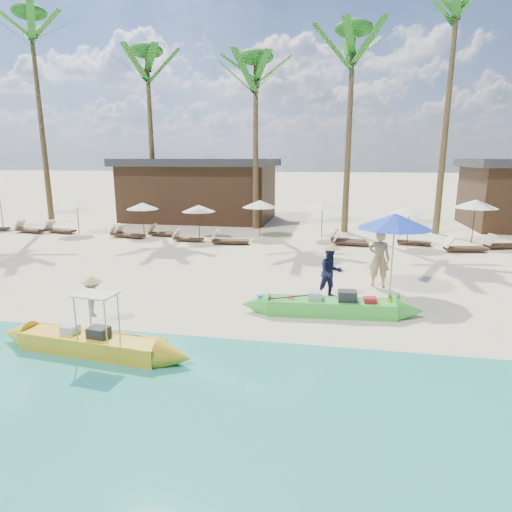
% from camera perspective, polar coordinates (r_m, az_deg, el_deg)
% --- Properties ---
extents(ground, '(240.00, 240.00, 0.00)m').
position_cam_1_polar(ground, '(12.93, 3.10, -6.87)').
color(ground, beige).
rests_on(ground, ground).
extents(wet_sand_strip, '(240.00, 4.50, 0.01)m').
position_cam_1_polar(wet_sand_strip, '(8.46, -1.51, -18.28)').
color(wet_sand_strip, tan).
rests_on(wet_sand_strip, ground).
extents(green_canoe, '(5.74, 0.99, 0.73)m').
position_cam_1_polar(green_canoe, '(12.45, 9.92, -6.65)').
color(green_canoe, green).
rests_on(green_canoe, ground).
extents(yellow_canoe, '(5.59, 1.10, 1.45)m').
position_cam_1_polar(yellow_canoe, '(10.68, -21.08, -10.82)').
color(yellow_canoe, yellow).
rests_on(yellow_canoe, ground).
extents(tourist, '(0.83, 0.66, 1.99)m').
position_cam_1_polar(tourist, '(15.28, 16.10, -0.35)').
color(tourist, tan).
rests_on(tourist, ground).
extents(vendor_green, '(0.99, 0.90, 1.66)m').
position_cam_1_polar(vendor_green, '(13.75, 9.91, -2.21)').
color(vendor_green, '#15163B').
rests_on(vendor_green, ground).
extents(vendor_yellow, '(0.57, 0.74, 1.01)m').
position_cam_1_polar(vendor_yellow, '(12.38, -20.92, -5.30)').
color(vendor_yellow, gray).
rests_on(vendor_yellow, ground).
extents(blue_umbrella, '(2.44, 2.44, 2.62)m').
position_cam_1_polar(blue_umbrella, '(14.69, 18.05, 4.46)').
color(blue_umbrella, '#99999E').
rests_on(blue_umbrella, ground).
extents(lounger_1_right, '(1.99, 0.93, 0.65)m').
position_cam_1_polar(lounger_1_right, '(28.94, -28.07, 3.20)').
color(lounger_1_right, '#362516').
rests_on(lounger_1_right, ground).
extents(resort_parasol_2, '(1.96, 1.96, 2.02)m').
position_cam_1_polar(resort_parasol_2, '(27.12, -22.82, 6.57)').
color(resort_parasol_2, '#362516').
rests_on(resort_parasol_2, ground).
extents(lounger_2_left, '(2.02, 0.92, 0.66)m').
position_cam_1_polar(lounger_2_left, '(27.99, -24.82, 3.25)').
color(lounger_2_left, '#362516').
rests_on(lounger_2_left, ground).
extents(resort_parasol_3, '(1.83, 1.83, 1.88)m').
position_cam_1_polar(resort_parasol_3, '(25.24, -14.89, 6.47)').
color(resort_parasol_3, '#362516').
rests_on(resort_parasol_3, ground).
extents(lounger_3_left, '(1.93, 1.10, 0.63)m').
position_cam_1_polar(lounger_3_left, '(25.01, -16.64, 2.85)').
color(lounger_3_left, '#362516').
rests_on(lounger_3_left, ground).
extents(lounger_3_right, '(1.99, 1.01, 0.65)m').
position_cam_1_polar(lounger_3_right, '(25.16, -17.16, 2.89)').
color(lounger_3_right, '#362516').
rests_on(lounger_3_right, ground).
extents(resort_parasol_4, '(1.83, 1.83, 1.88)m').
position_cam_1_polar(resort_parasol_4, '(23.46, -7.65, 6.32)').
color(resort_parasol_4, '#362516').
rests_on(resort_parasol_4, ground).
extents(lounger_4_left, '(1.81, 0.73, 0.60)m').
position_cam_1_polar(lounger_4_left, '(24.95, -12.48, 3.05)').
color(lounger_4_left, '#362516').
rests_on(lounger_4_left, ground).
extents(lounger_4_right, '(1.69, 0.63, 0.56)m').
position_cam_1_polar(lounger_4_right, '(23.17, -9.26, 2.40)').
color(lounger_4_right, '#362516').
rests_on(lounger_4_right, ground).
extents(resort_parasol_5, '(2.00, 2.00, 2.06)m').
position_cam_1_polar(resort_parasol_5, '(24.04, 0.51, 6.97)').
color(resort_parasol_5, '#362516').
rests_on(resort_parasol_5, ground).
extents(lounger_5_left, '(2.03, 0.81, 0.67)m').
position_cam_1_polar(lounger_5_left, '(22.17, -3.78, 2.16)').
color(lounger_5_left, '#362516').
rests_on(lounger_5_left, ground).
extents(resort_parasol_6, '(2.00, 2.00, 2.06)m').
position_cam_1_polar(resort_parasol_6, '(23.95, 8.86, 6.80)').
color(resort_parasol_6, '#362516').
rests_on(resort_parasol_6, ground).
extents(lounger_6_left, '(1.94, 0.99, 0.63)m').
position_cam_1_polar(lounger_6_left, '(22.89, 11.90, 2.22)').
color(lounger_6_left, '#362516').
rests_on(lounger_6_left, ground).
extents(lounger_6_right, '(1.82, 0.71, 0.60)m').
position_cam_1_polar(lounger_6_right, '(22.29, 12.32, 1.89)').
color(lounger_6_right, '#362516').
rests_on(lounger_6_right, ground).
extents(resort_parasol_7, '(1.96, 1.96, 2.02)m').
position_cam_1_polar(resort_parasol_7, '(22.85, 19.79, 5.81)').
color(resort_parasol_7, '#362516').
rests_on(resort_parasol_7, ground).
extents(lounger_7_left, '(1.78, 0.91, 0.58)m').
position_cam_1_polar(lounger_7_left, '(23.31, 20.02, 1.86)').
color(lounger_7_left, '#362516').
rests_on(lounger_7_left, ground).
extents(lounger_7_right, '(2.05, 0.93, 0.67)m').
position_cam_1_polar(lounger_7_right, '(22.54, 25.80, 1.06)').
color(lounger_7_right, '#362516').
rests_on(lounger_7_right, ground).
extents(resort_parasol_8, '(2.20, 2.20, 2.27)m').
position_cam_1_polar(resort_parasol_8, '(24.97, 27.25, 6.20)').
color(resort_parasol_8, '#362516').
rests_on(resort_parasol_8, ground).
extents(lounger_8_left, '(2.03, 1.13, 0.66)m').
position_cam_1_polar(lounger_8_left, '(24.21, 29.92, 1.35)').
color(lounger_8_left, '#362516').
rests_on(lounger_8_left, ground).
extents(palm_1, '(2.08, 2.08, 13.60)m').
position_cam_1_polar(palm_1, '(33.00, -27.54, 22.89)').
color(palm_1, brown).
rests_on(palm_1, ground).
extents(palm_2, '(2.08, 2.08, 11.33)m').
position_cam_1_polar(palm_2, '(30.04, -14.21, 21.83)').
color(palm_2, brown).
rests_on(palm_2, ground).
extents(palm_3, '(2.08, 2.08, 10.52)m').
position_cam_1_polar(palm_3, '(27.11, -0.04, 21.91)').
color(palm_3, brown).
rests_on(palm_3, ground).
extents(palm_4, '(2.08, 2.08, 11.70)m').
position_cam_1_polar(palm_4, '(26.57, 12.70, 23.71)').
color(palm_4, brown).
rests_on(palm_4, ground).
extents(palm_5, '(2.08, 2.08, 13.60)m').
position_cam_1_polar(palm_5, '(27.85, 24.95, 25.25)').
color(palm_5, brown).
rests_on(palm_5, ground).
extents(pavilion_west, '(10.80, 6.60, 4.30)m').
position_cam_1_polar(pavilion_west, '(31.14, -7.47, 8.87)').
color(pavilion_west, '#362516').
rests_on(pavilion_west, ground).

